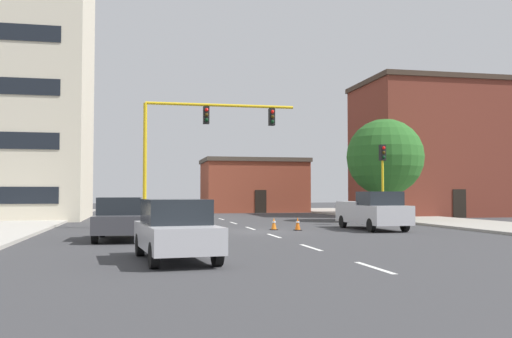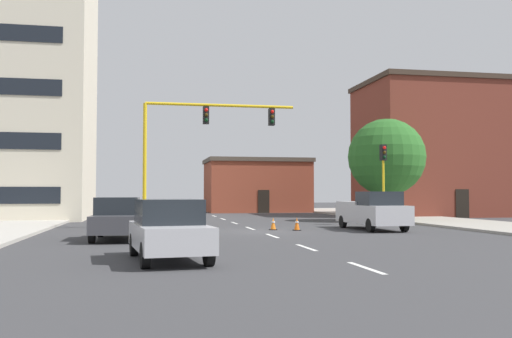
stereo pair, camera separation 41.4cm
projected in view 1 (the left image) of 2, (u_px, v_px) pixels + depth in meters
The scene contains 20 objects.
ground_plane at pixel (260, 231), 28.22m from camera, with size 160.00×160.00×0.00m, color #38383A.
sidewalk_left at pixel (8, 224), 33.33m from camera, with size 6.00×56.00×0.14m, color #B2ADA3.
sidewalk_right at pixel (428, 220), 38.78m from camera, with size 6.00×56.00×0.14m, color #9E998E.
lane_stripe_seg_0 at pixel (374, 268), 14.53m from camera, with size 0.16×2.40×0.01m, color silver.
lane_stripe_seg_1 at pixel (311, 247), 19.91m from camera, with size 0.16×2.40×0.01m, color silver.
lane_stripe_seg_2 at pixel (274, 236), 25.29m from camera, with size 0.16×2.40×0.01m, color silver.
lane_stripe_seg_3 at pixel (250, 228), 30.67m from camera, with size 0.16×2.40×0.01m, color silver.
lane_stripe_seg_4 at pixel (234, 223), 36.05m from camera, with size 0.16×2.40×0.01m, color silver.
lane_stripe_seg_5 at pixel (221, 219), 41.43m from camera, with size 0.16×2.40×0.01m, color silver.
lane_stripe_seg_6 at pixel (212, 216), 46.81m from camera, with size 0.16×2.40×0.01m, color silver.
building_brick_center at pixel (253, 185), 57.61m from camera, with size 10.30×7.54×5.35m.
building_row_right at pixel (431, 149), 47.84m from camera, with size 11.90×8.76×11.25m.
traffic_signal_gantry at pixel (167, 187), 30.44m from camera, with size 9.10×1.20×6.83m.
traffic_light_pole_right at pixel (383, 166), 33.82m from camera, with size 0.32×0.47×4.80m.
tree_right_mid at pixel (385, 157), 38.36m from camera, with size 5.19×5.19×6.94m.
pickup_truck_silver at pixel (373, 211), 29.56m from camera, with size 2.13×5.45×1.99m.
sedan_dark_gray_near_left at pixel (120, 218), 23.16m from camera, with size 1.99×4.56×1.74m.
sedan_silver_mid_left at pixel (176, 229), 16.08m from camera, with size 2.34×4.68×1.74m.
traffic_cone_roadside_a at pixel (274, 224), 29.32m from camera, with size 0.36×0.36×0.65m.
traffic_cone_roadside_b at pixel (298, 224), 28.93m from camera, with size 0.36×0.36×0.69m.
Camera 1 is at (-5.94, -27.70, 1.92)m, focal length 39.78 mm.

